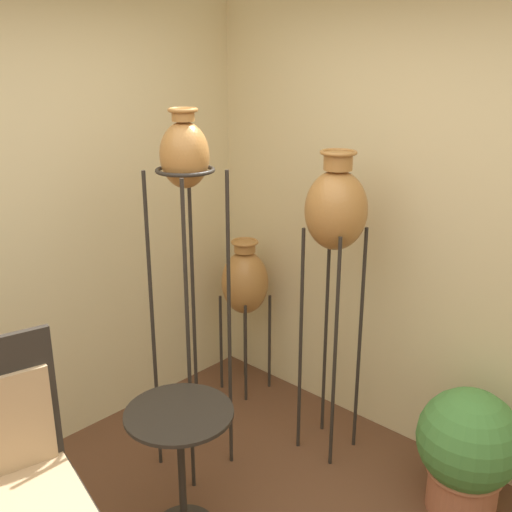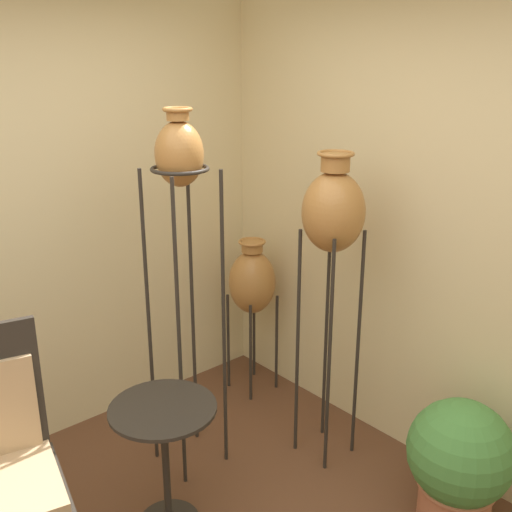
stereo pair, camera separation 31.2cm
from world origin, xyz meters
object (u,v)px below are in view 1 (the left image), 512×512
at_px(vase_stand_short, 245,283).
at_px(chair, 19,469).
at_px(vase_stand_tall, 185,176).
at_px(potted_plant, 467,449).
at_px(vase_stand_medium, 336,214).
at_px(side_table, 180,445).

distance_m(vase_stand_short, chair, 1.93).
xyz_separation_m(vase_stand_tall, vase_stand_short, (0.78, 0.36, -0.87)).
bearing_deg(vase_stand_short, potted_plant, -93.68).
xyz_separation_m(vase_stand_medium, chair, (-1.69, 0.28, -0.77)).
height_order(vase_stand_tall, vase_stand_medium, vase_stand_tall).
distance_m(vase_stand_short, side_table, 1.39).
relative_size(chair, potted_plant, 1.74).
relative_size(side_table, potted_plant, 0.99).
xyz_separation_m(vase_stand_medium, side_table, (-1.01, 0.11, -0.94)).
bearing_deg(chair, vase_stand_short, 29.00).
relative_size(vase_stand_short, chair, 0.92).
height_order(vase_stand_short, chair, chair).
relative_size(chair, side_table, 1.75).
relative_size(vase_stand_medium, chair, 1.50).
height_order(vase_stand_tall, potted_plant, vase_stand_tall).
distance_m(vase_stand_tall, potted_plant, 1.94).
bearing_deg(chair, side_table, -1.34).
distance_m(vase_stand_medium, side_table, 1.38).
bearing_deg(vase_stand_medium, potted_plant, -86.77).
bearing_deg(vase_stand_medium, side_table, 173.99).
relative_size(vase_stand_short, side_table, 1.61).
relative_size(vase_stand_tall, vase_stand_short, 1.84).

